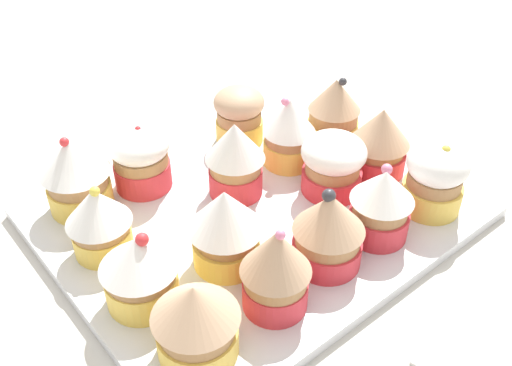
# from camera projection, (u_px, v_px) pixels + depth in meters

# --- Properties ---
(ground_plane) EXTENTS (1.80, 1.80, 0.03)m
(ground_plane) POSITION_uv_depth(u_px,v_px,m) (256.00, 228.00, 0.59)
(ground_plane) COLOR beige
(baking_tray) EXTENTS (0.31, 0.38, 0.01)m
(baking_tray) POSITION_uv_depth(u_px,v_px,m) (256.00, 212.00, 0.58)
(baking_tray) COLOR silver
(baking_tray) RESTS_ON ground_plane
(cupcake_0) EXTENTS (0.07, 0.07, 0.08)m
(cupcake_0) POSITION_uv_depth(u_px,v_px,m) (76.00, 173.00, 0.55)
(cupcake_0) COLOR #EFC651
(cupcake_0) RESTS_ON baking_tray
(cupcake_1) EXTENTS (0.06, 0.06, 0.07)m
(cupcake_1) POSITION_uv_depth(u_px,v_px,m) (99.00, 220.00, 0.50)
(cupcake_1) COLOR #EFC651
(cupcake_1) RESTS_ON baking_tray
(cupcake_2) EXTENTS (0.06, 0.06, 0.07)m
(cupcake_2) POSITION_uv_depth(u_px,v_px,m) (139.00, 270.00, 0.46)
(cupcake_2) COLOR #EFC651
(cupcake_2) RESTS_ON baking_tray
(cupcake_3) EXTENTS (0.07, 0.07, 0.07)m
(cupcake_3) POSITION_uv_depth(u_px,v_px,m) (196.00, 319.00, 0.42)
(cupcake_3) COLOR #EFC651
(cupcake_3) RESTS_ON baking_tray
(cupcake_4) EXTENTS (0.06, 0.06, 0.07)m
(cupcake_4) POSITION_uv_depth(u_px,v_px,m) (141.00, 158.00, 0.58)
(cupcake_4) COLOR #D1333D
(cupcake_4) RESTS_ON baking_tray
(cupcake_5) EXTENTS (0.06, 0.06, 0.08)m
(cupcake_5) POSITION_uv_depth(u_px,v_px,m) (225.00, 226.00, 0.49)
(cupcake_5) COLOR #EFC651
(cupcake_5) RESTS_ON baking_tray
(cupcake_6) EXTENTS (0.06, 0.06, 0.08)m
(cupcake_6) POSITION_uv_depth(u_px,v_px,m) (276.00, 269.00, 0.45)
(cupcake_6) COLOR #D1333D
(cupcake_6) RESTS_ON baking_tray
(cupcake_7) EXTENTS (0.06, 0.06, 0.08)m
(cupcake_7) POSITION_uv_depth(u_px,v_px,m) (237.00, 157.00, 0.57)
(cupcake_7) COLOR #D1333D
(cupcake_7) RESTS_ON baking_tray
(cupcake_8) EXTENTS (0.06, 0.06, 0.08)m
(cupcake_8) POSITION_uv_depth(u_px,v_px,m) (329.00, 229.00, 0.49)
(cupcake_8) COLOR #D1333D
(cupcake_8) RESTS_ON baking_tray
(cupcake_9) EXTENTS (0.06, 0.06, 0.07)m
(cupcake_9) POSITION_uv_depth(u_px,v_px,m) (239.00, 114.00, 0.65)
(cupcake_9) COLOR #EFC651
(cupcake_9) RESTS_ON baking_tray
(cupcake_10) EXTENTS (0.06, 0.06, 0.08)m
(cupcake_10) POSITION_uv_depth(u_px,v_px,m) (289.00, 131.00, 0.61)
(cupcake_10) COLOR #EFC651
(cupcake_10) RESTS_ON baking_tray
(cupcake_11) EXTENTS (0.06, 0.06, 0.06)m
(cupcake_11) POSITION_uv_depth(u_px,v_px,m) (333.00, 163.00, 0.58)
(cupcake_11) COLOR #D1333D
(cupcake_11) RESTS_ON baking_tray
(cupcake_12) EXTENTS (0.06, 0.06, 0.08)m
(cupcake_12) POSITION_uv_depth(u_px,v_px,m) (381.00, 203.00, 0.52)
(cupcake_12) COLOR #D1333D
(cupcake_12) RESTS_ON baking_tray
(cupcake_13) EXTENTS (0.06, 0.06, 0.08)m
(cupcake_13) POSITION_uv_depth(u_px,v_px,m) (334.00, 111.00, 0.64)
(cupcake_13) COLOR #EFC651
(cupcake_13) RESTS_ON baking_tray
(cupcake_14) EXTENTS (0.06, 0.06, 0.07)m
(cupcake_14) POSITION_uv_depth(u_px,v_px,m) (380.00, 140.00, 0.60)
(cupcake_14) COLOR #D1333D
(cupcake_14) RESTS_ON baking_tray
(cupcake_15) EXTENTS (0.06, 0.06, 0.07)m
(cupcake_15) POSITION_uv_depth(u_px,v_px,m) (435.00, 178.00, 0.55)
(cupcake_15) COLOR #EFC651
(cupcake_15) RESTS_ON baking_tray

